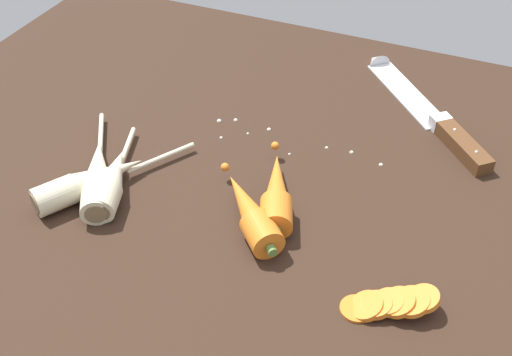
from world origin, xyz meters
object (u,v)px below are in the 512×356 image
whole_carrot (276,193)px  parsnip_mid_left (98,176)px  chefs_knife (420,105)px  carrot_slice_stack (389,303)px  whole_carrot_second (250,212)px  parsnip_front (111,181)px  parsnip_mid_right (90,181)px

whole_carrot → parsnip_mid_left: size_ratio=0.82×
chefs_knife → carrot_slice_stack: bearing=-82.7°
parsnip_mid_left → carrot_slice_stack: bearing=-6.8°
whole_carrot_second → parsnip_mid_left: 22.03cm
chefs_knife → whole_carrot_second: bearing=-112.3°
parsnip_mid_left → parsnip_front: bearing=-2.1°
whole_carrot → carrot_slice_stack: size_ratio=1.65×
whole_carrot_second → carrot_slice_stack: (19.66, -6.44, -1.01)cm
whole_carrot → parsnip_mid_right: (-23.86, -7.59, -0.12)cm
whole_carrot → carrot_slice_stack: (18.01, -11.23, -1.01)cm
parsnip_mid_left → carrot_slice_stack: (41.65, -4.98, -0.89)cm
parsnip_mid_left → parsnip_mid_right: bearing=-99.8°
whole_carrot → parsnip_mid_left: whole_carrot is taller
whole_carrot → parsnip_front: bearing=-163.5°
whole_carrot → parsnip_front: 22.30cm
whole_carrot → parsnip_mid_right: whole_carrot is taller
parsnip_mid_left → parsnip_mid_right: same height
whole_carrot → whole_carrot_second: same height
parsnip_front → whole_carrot: bearing=16.5°
chefs_knife → carrot_slice_stack: carrot_slice_stack is taller
whole_carrot_second → parsnip_mid_right: size_ratio=0.63×
chefs_knife → whole_carrot_second: size_ratio=2.07×
chefs_knife → parsnip_mid_left: (-36.37, -36.49, 1.33)cm
chefs_knife → parsnip_front: parsnip_front is taller
parsnip_front → carrot_slice_stack: bearing=-7.1°
parsnip_front → parsnip_mid_left: bearing=177.9°
whole_carrot_second → carrot_slice_stack: 20.72cm
chefs_knife → parsnip_mid_right: size_ratio=1.30×
parsnip_mid_left → carrot_slice_stack: size_ratio=2.02×
chefs_knife → carrot_slice_stack: (5.28, -41.47, 0.44)cm
chefs_knife → parsnip_front: 50.03cm
chefs_knife → whole_carrot: size_ratio=1.62×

